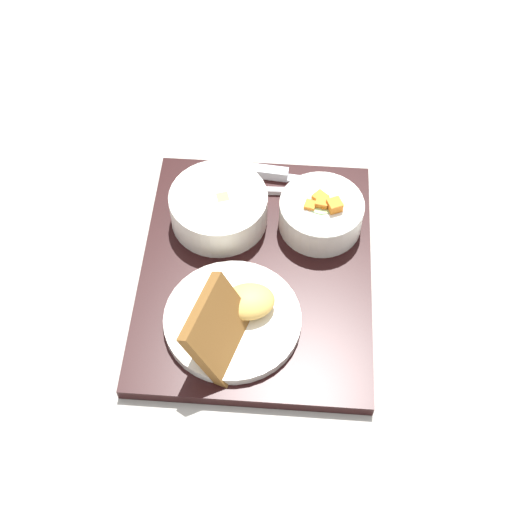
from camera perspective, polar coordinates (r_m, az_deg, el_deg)
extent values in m
plane|color=#ADA89E|center=(1.02, 0.00, -1.59)|extent=(4.00, 4.00, 0.00)
cube|color=black|center=(1.01, 0.00, -1.29)|extent=(0.42, 0.35, 0.02)
cylinder|color=silver|center=(1.04, 5.21, 3.35)|extent=(0.12, 0.12, 0.05)
torus|color=silver|center=(1.02, 5.30, 4.11)|extent=(0.12, 0.12, 0.01)
cylinder|color=#A8D184|center=(1.02, 5.86, 4.23)|extent=(0.05, 0.05, 0.01)
cylinder|color=#A8D184|center=(1.02, 5.44, 4.06)|extent=(0.04, 0.04, 0.01)
cylinder|color=#A8D184|center=(1.02, 4.80, 3.77)|extent=(0.04, 0.04, 0.01)
cylinder|color=#A8D184|center=(1.02, 6.65, 4.00)|extent=(0.06, 0.06, 0.01)
cylinder|color=#A8D184|center=(1.02, 5.25, 4.20)|extent=(0.05, 0.05, 0.01)
cube|color=orange|center=(1.01, 6.30, 3.98)|extent=(0.03, 0.03, 0.02)
cube|color=orange|center=(1.01, 4.34, 3.98)|extent=(0.02, 0.02, 0.01)
cube|color=orange|center=(1.02, 5.35, 4.12)|extent=(0.02, 0.02, 0.01)
cube|color=orange|center=(1.02, 5.14, 4.64)|extent=(0.02, 0.02, 0.01)
cube|color=orange|center=(1.01, 5.29, 4.25)|extent=(0.02, 0.02, 0.01)
cylinder|color=silver|center=(1.04, -2.99, 3.87)|extent=(0.14, 0.14, 0.05)
torus|color=silver|center=(1.02, -3.05, 4.69)|extent=(0.14, 0.14, 0.01)
cylinder|color=#B29342|center=(1.03, -3.01, 4.13)|extent=(0.12, 0.12, 0.03)
cube|color=#D1B75B|center=(1.02, -2.67, 4.54)|extent=(0.02, 0.02, 0.01)
cylinder|color=silver|center=(0.95, -1.90, -5.12)|extent=(0.18, 0.18, 0.01)
ellipsoid|color=#EAB756|center=(0.94, -0.57, -3.66)|extent=(0.07, 0.08, 0.03)
cube|color=brown|center=(0.91, -2.91, -5.97)|extent=(0.12, 0.09, 0.10)
cube|color=silver|center=(1.11, 5.05, 5.94)|extent=(0.02, 0.10, 0.00)
cube|color=silver|center=(1.11, 0.40, 6.77)|extent=(0.02, 0.08, 0.02)
ellipsoid|color=silver|center=(1.09, 4.04, 5.14)|extent=(0.04, 0.05, 0.01)
cube|color=silver|center=(1.09, 0.12, 5.26)|extent=(0.02, 0.10, 0.01)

